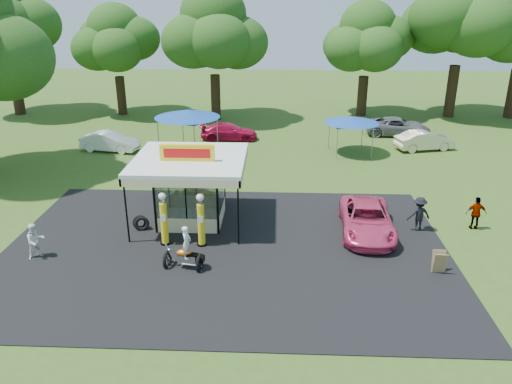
% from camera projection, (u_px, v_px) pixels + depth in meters
% --- Properties ---
extents(ground, '(120.00, 120.00, 0.00)m').
position_uv_depth(ground, '(221.00, 272.00, 20.77)').
color(ground, '#37561B').
rests_on(ground, ground).
extents(asphalt_apron, '(20.00, 14.00, 0.04)m').
position_uv_depth(asphalt_apron, '(226.00, 249.00, 22.62)').
color(asphalt_apron, black).
rests_on(asphalt_apron, ground).
extents(gas_station_kiosk, '(5.40, 5.40, 4.18)m').
position_uv_depth(gas_station_kiosk, '(191.00, 188.00, 24.83)').
color(gas_station_kiosk, white).
rests_on(gas_station_kiosk, ground).
extents(gas_pump_left, '(0.48, 0.48, 2.57)m').
position_uv_depth(gas_pump_left, '(164.00, 220.00, 22.62)').
color(gas_pump_left, black).
rests_on(gas_pump_left, ground).
extents(gas_pump_right, '(0.48, 0.48, 2.56)m').
position_uv_depth(gas_pump_right, '(201.00, 221.00, 22.51)').
color(gas_pump_right, black).
rests_on(gas_pump_right, ground).
extents(motorcycle, '(1.77, 1.05, 2.03)m').
position_uv_depth(motorcycle, '(186.00, 252.00, 20.75)').
color(motorcycle, black).
rests_on(motorcycle, ground).
extents(spare_tires, '(0.90, 0.63, 0.74)m').
position_uv_depth(spare_tires, '(141.00, 223.00, 24.37)').
color(spare_tires, black).
rests_on(spare_tires, ground).
extents(a_frame_sign, '(0.55, 0.50, 0.97)m').
position_uv_depth(a_frame_sign, '(439.00, 262.00, 20.53)').
color(a_frame_sign, '#593819').
rests_on(a_frame_sign, ground).
extents(kiosk_car, '(2.82, 1.13, 0.96)m').
position_uv_depth(kiosk_car, '(199.00, 196.00, 27.36)').
color(kiosk_car, yellow).
rests_on(kiosk_car, ground).
extents(pink_sedan, '(2.65, 5.27, 1.43)m').
position_uv_depth(pink_sedan, '(367.00, 220.00, 23.89)').
color(pink_sedan, '#D73A6B').
rests_on(pink_sedan, ground).
extents(spectator_west, '(1.00, 0.99, 1.63)m').
position_uv_depth(spectator_west, '(35.00, 241.00, 21.62)').
color(spectator_west, white).
rests_on(spectator_west, ground).
extents(spectator_east_a, '(1.23, 0.85, 1.75)m').
position_uv_depth(spectator_east_a, '(419.00, 214.00, 24.11)').
color(spectator_east_a, black).
rests_on(spectator_east_a, ground).
extents(spectator_east_b, '(1.00, 0.47, 1.67)m').
position_uv_depth(spectator_east_b, '(476.00, 213.00, 24.30)').
color(spectator_east_b, gray).
rests_on(spectator_east_b, ground).
extents(bg_car_a, '(4.46, 2.19, 1.41)m').
position_uv_depth(bg_car_a, '(110.00, 142.00, 36.57)').
color(bg_car_a, white).
rests_on(bg_car_a, ground).
extents(bg_car_b, '(4.48, 1.86, 1.30)m').
position_uv_depth(bg_car_b, '(229.00, 132.00, 39.47)').
color(bg_car_b, '#B80E39').
rests_on(bg_car_b, ground).
extents(bg_car_d, '(5.34, 2.77, 1.44)m').
position_uv_depth(bg_car_d, '(398.00, 127.00, 40.69)').
color(bg_car_d, slate).
rests_on(bg_car_d, ground).
extents(bg_car_e, '(4.55, 2.51, 1.42)m').
position_uv_depth(bg_car_e, '(425.00, 140.00, 36.85)').
color(bg_car_e, beige).
rests_on(bg_car_e, ground).
extents(tent_west, '(4.64, 4.64, 3.24)m').
position_uv_depth(tent_west, '(187.00, 114.00, 35.06)').
color(tent_west, gray).
rests_on(tent_west, ground).
extents(tent_east, '(3.91, 3.91, 2.73)m').
position_uv_depth(tent_east, '(351.00, 120.00, 35.36)').
color(tent_east, gray).
rests_on(tent_east, ground).
extents(oak_far_a, '(10.34, 10.34, 12.25)m').
position_uv_depth(oak_far_a, '(6.00, 29.00, 45.28)').
color(oak_far_a, black).
rests_on(oak_far_a, ground).
extents(oak_far_b, '(8.31, 8.31, 9.92)m').
position_uv_depth(oak_far_b, '(116.00, 46.00, 45.79)').
color(oak_far_b, black).
rests_on(oak_far_b, ground).
extents(oak_far_c, '(9.72, 9.72, 11.46)m').
position_uv_depth(oak_far_c, '(214.00, 37.00, 43.52)').
color(oak_far_c, black).
rests_on(oak_far_c, ground).
extents(oak_far_d, '(8.56, 8.56, 10.20)m').
position_uv_depth(oak_far_d, '(366.00, 45.00, 45.33)').
color(oak_far_d, black).
rests_on(oak_far_d, ground).
extents(oak_far_e, '(11.08, 11.08, 13.19)m').
position_uv_depth(oak_far_e, '(461.00, 23.00, 44.10)').
color(oak_far_e, black).
rests_on(oak_far_e, ground).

